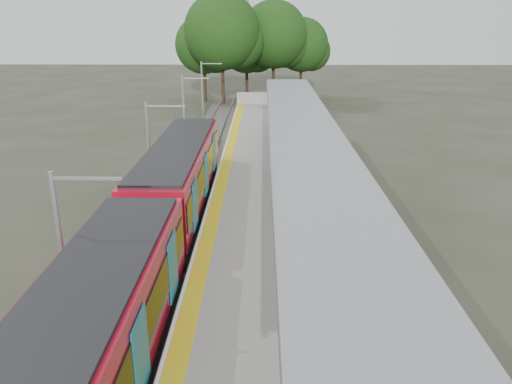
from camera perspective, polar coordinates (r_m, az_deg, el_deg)
trackbed at (r=28.23m, az=-7.73°, el=-0.16°), size 3.00×70.00×0.24m
platform at (r=27.80m, az=1.44°, el=0.53°), size 6.00×50.00×1.00m
tactile_strip at (r=27.72m, az=-3.83°, el=1.55°), size 0.60×50.00×0.02m
end_fence at (r=51.85m, az=1.17°, el=10.68°), size 6.00×0.10×1.20m
train at (r=18.70m, az=-12.17°, el=-4.54°), size 2.74×27.60×3.62m
canopy at (r=23.18m, az=5.61°, el=6.11°), size 3.27×38.00×3.66m
tree_cluster at (r=58.94m, az=-0.88°, el=17.13°), size 17.83×13.73×12.03m
catenary_masts at (r=26.80m, az=-11.95°, el=4.77°), size 2.08×48.16×5.40m
bench_mid at (r=28.11m, az=5.36°, el=2.94°), size 0.83×1.64×1.07m
bench_far at (r=41.28m, az=4.92°, el=8.24°), size 0.88×1.53×1.00m
info_pillar_near at (r=20.22m, az=2.58°, el=-3.12°), size 0.40×0.40×1.76m
info_pillar_far at (r=25.07m, az=6.14°, el=1.17°), size 0.36×0.36×1.60m
litter_bin at (r=27.29m, az=6.40°, el=2.27°), size 0.55×0.55×1.02m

